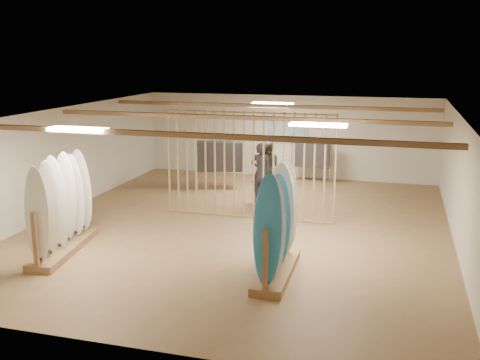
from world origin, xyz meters
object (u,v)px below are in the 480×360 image
(rack_left, at_px, (62,220))
(shopper_b, at_px, (269,165))
(rack_right, at_px, (277,240))
(clothing_rack_a, at_px, (220,156))
(clothing_rack_b, at_px, (312,155))
(shopper_a, at_px, (261,169))

(rack_left, relative_size, shopper_b, 1.41)
(rack_right, distance_m, shopper_b, 6.28)
(rack_right, relative_size, shopper_b, 1.21)
(rack_left, xyz_separation_m, clothing_rack_a, (1.51, 6.30, 0.35))
(clothing_rack_a, height_order, shopper_b, shopper_b)
(clothing_rack_a, bearing_deg, rack_right, -79.29)
(rack_left, height_order, clothing_rack_a, rack_left)
(clothing_rack_b, distance_m, shopper_b, 2.30)
(rack_right, relative_size, clothing_rack_a, 1.38)
(clothing_rack_a, xyz_separation_m, shopper_b, (1.62, -0.25, -0.13))
(rack_right, xyz_separation_m, clothing_rack_a, (-3.20, 6.32, 0.33))
(clothing_rack_a, relative_size, shopper_b, 0.87)
(rack_right, xyz_separation_m, shopper_b, (-1.58, 6.08, 0.21))
(shopper_b, bearing_deg, rack_left, -103.47)
(clothing_rack_b, relative_size, shopper_a, 0.70)
(shopper_a, bearing_deg, clothing_rack_b, -98.09)
(rack_left, bearing_deg, shopper_a, 49.42)
(rack_left, relative_size, clothing_rack_b, 1.88)
(rack_right, relative_size, shopper_a, 1.13)
(clothing_rack_b, height_order, shopper_a, shopper_a)
(rack_left, distance_m, clothing_rack_a, 6.49)
(rack_left, xyz_separation_m, rack_right, (4.71, -0.02, 0.02))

